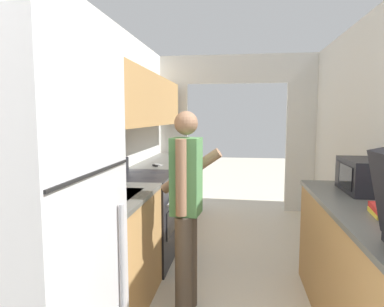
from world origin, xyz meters
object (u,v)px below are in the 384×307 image
object	(u,v)px
person	(186,207)
microwave	(367,176)
refrigerator	(9,268)
range_oven	(143,218)
knife	(156,165)

from	to	relation	value
person	microwave	world-z (taller)	person
refrigerator	microwave	world-z (taller)	refrigerator
range_oven	person	world-z (taller)	person
range_oven	knife	xyz separation A→B (m)	(-0.01, 0.67, 0.46)
refrigerator	knife	world-z (taller)	refrigerator
range_oven	microwave	size ratio (longest dim) A/B	2.07
refrigerator	knife	distance (m)	2.83
refrigerator	person	xyz separation A→B (m)	(0.52, 1.31, -0.08)
refrigerator	knife	size ratio (longest dim) A/B	6.13
refrigerator	person	size ratio (longest dim) A/B	1.17
range_oven	knife	distance (m)	0.81
knife	person	bearing A→B (deg)	-106.11
refrigerator	range_oven	size ratio (longest dim) A/B	1.72
range_oven	microwave	bearing A→B (deg)	-15.31
refrigerator	microwave	distance (m)	2.52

